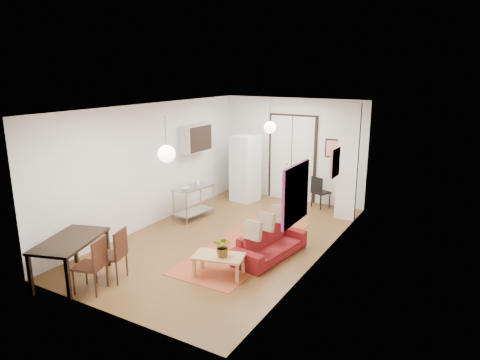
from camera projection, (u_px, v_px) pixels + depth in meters
The scene contains 27 objects.
floor at pixel (229, 238), 9.51m from camera, with size 7.00×7.00×0.00m, color brown.
ceiling at pixel (228, 107), 8.79m from camera, with size 4.20×7.00×0.02m, color silver.
wall_back at pixel (293, 150), 12.09m from camera, with size 4.20×0.02×2.90m, color white.
wall_front at pixel (103, 225), 6.22m from camera, with size 4.20×0.02×2.90m, color white.
wall_left at pixel (153, 165), 10.17m from camera, with size 0.02×7.00×2.90m, color white.
wall_right at pixel (322, 188), 8.14m from camera, with size 0.02×7.00×2.90m, color white.
double_doors at pixel (292, 159), 12.11m from camera, with size 1.44×0.06×2.50m, color silver.
stub_partition at pixel (348, 163), 10.40m from camera, with size 0.50×0.10×2.90m, color white.
wall_cabinet at pixel (196, 138), 11.23m from camera, with size 0.35×1.00×0.70m, color silver.
painting_popart at pixel (296, 194), 7.05m from camera, with size 0.05×1.00×1.00m, color red.
painting_abstract at pixel (335, 163), 8.73m from camera, with size 0.05×0.50×0.60m, color #F6ECCD.
poster_back at pixel (332, 148), 11.47m from camera, with size 0.40×0.03×0.50m, color red.
print_left at pixel (202, 133), 11.71m from camera, with size 0.03×0.44×0.54m, color olive.
pendant_back at pixel (270, 127), 10.63m from camera, with size 0.30×0.30×0.80m.
pendant_front at pixel (167, 154), 7.27m from camera, with size 0.30×0.30×0.80m.
kilim_rug at pixel (246, 246), 9.09m from camera, with size 1.44×3.83×0.01m, color #BB4C2E.
sofa at pixel (270, 244), 8.54m from camera, with size 0.69×1.77×0.52m, color maroon.
coffee_table at pixel (219, 258), 7.70m from camera, with size 1.00×0.71×0.40m.
potted_plant at pixel (223, 246), 7.59m from camera, with size 0.30×0.35×0.39m, color #3B7233.
kitchen_counter at pixel (194, 198), 10.74m from camera, with size 0.67×1.12×0.81m.
bowl at pixel (186, 188), 10.41m from camera, with size 0.19×0.19×0.05m, color silver.
soap_bottle at pixel (198, 181), 10.88m from camera, with size 0.08×0.08×0.17m, color teal.
fridge at pixel (245, 168), 12.10m from camera, with size 0.66×0.66×1.87m, color white.
dining_table at pixel (70, 244), 7.48m from camera, with size 1.19×1.57×0.77m.
dining_chair_near at pixel (114, 249), 7.60m from camera, with size 0.57×0.70×0.95m.
dining_chair_far at pixel (93, 259), 7.20m from camera, with size 0.57×0.70×0.95m.
black_side_chair at pixel (322, 189), 11.61m from camera, with size 0.53×0.55×0.88m.
Camera 1 is at (4.66, -7.57, 3.63)m, focal length 32.00 mm.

